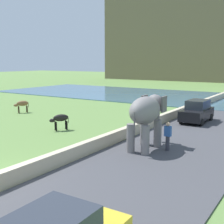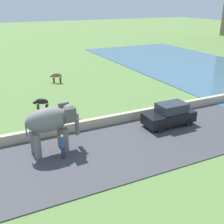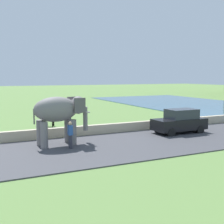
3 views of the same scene
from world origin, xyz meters
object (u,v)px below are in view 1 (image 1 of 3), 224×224
person_beside_elephant (168,136)px  cow_black (60,119)px  elephant (147,113)px  cow_brown (22,104)px  car_black (197,111)px

person_beside_elephant → cow_black: 8.45m
elephant → person_beside_elephant: size_ratio=2.15×
cow_black → elephant: bearing=-7.2°
elephant → cow_brown: bearing=163.7°
cow_brown → cow_black: bearing=-23.7°
elephant → cow_black: size_ratio=2.60×
cow_black → person_beside_elephant: bearing=-4.3°
person_beside_elephant → cow_brown: (-16.61, 4.23, -0.04)m
elephant → car_black: bearing=89.9°
elephant → cow_black: elephant is taller
car_black → cow_black: bearing=-132.0°
car_black → cow_black: car_black is taller
cow_black → cow_brown: 8.94m
elephant → cow_black: 7.42m
elephant → cow_black: (-7.26, 0.92, -1.20)m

